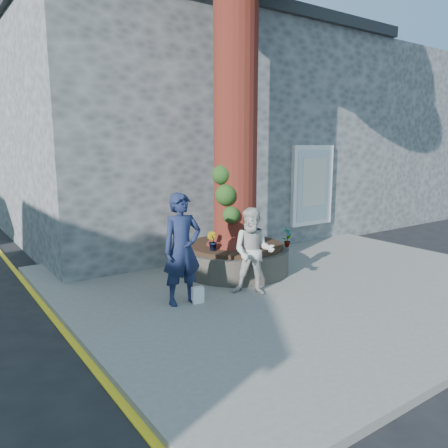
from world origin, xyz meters
TOP-DOWN VIEW (x-y plane):
  - ground at (0.00, 0.00)m, footprint 120.00×120.00m
  - pavement at (1.50, 1.00)m, footprint 9.00×8.00m
  - yellow_line at (-3.05, 1.00)m, footprint 0.10×30.00m
  - stone_shop at (2.50, 7.20)m, footprint 10.30×8.30m
  - neighbour_shop at (10.50, 7.20)m, footprint 6.00×8.00m
  - planter at (0.80, 2.00)m, footprint 2.30×2.30m
  - man at (-1.09, 0.95)m, footprint 0.73×0.51m
  - woman at (0.20, 0.63)m, footprint 0.97×0.98m
  - shopping_bag at (-0.88, 0.81)m, footprint 0.22×0.15m
  - plant_a at (1.52, 1.15)m, footprint 0.24×0.18m
  - plant_b at (0.07, 1.79)m, footprint 0.26×0.27m
  - plant_c at (0.45, 1.15)m, footprint 0.23×0.23m
  - plant_d at (1.65, 2.85)m, footprint 0.31×0.32m

SIDE VIEW (x-z plane):
  - ground at x=0.00m, z-range 0.00..0.00m
  - yellow_line at x=-3.05m, z-range 0.00..0.01m
  - pavement at x=1.50m, z-range 0.00..0.12m
  - shopping_bag at x=-0.88m, z-range 0.12..0.40m
  - planter at x=0.80m, z-range 0.11..0.71m
  - plant_d at x=1.65m, z-range 0.72..0.99m
  - plant_c at x=0.45m, z-range 0.72..1.01m
  - plant_b at x=0.07m, z-range 0.72..1.10m
  - woman at x=0.20m, z-range 0.12..1.71m
  - plant_a at x=1.52m, z-range 0.72..1.13m
  - man at x=-1.09m, z-range 0.12..2.03m
  - neighbour_shop at x=10.50m, z-range 0.00..6.00m
  - stone_shop at x=2.50m, z-range 0.01..6.31m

